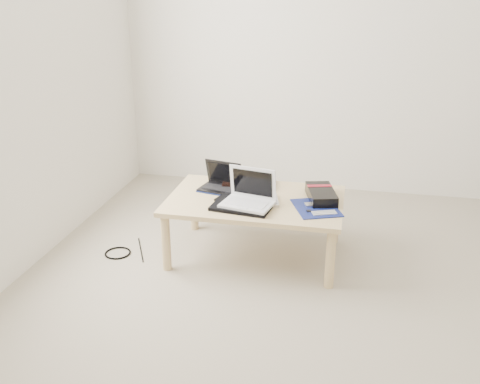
% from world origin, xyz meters
% --- Properties ---
extents(ground, '(4.00, 4.00, 0.00)m').
position_xyz_m(ground, '(0.00, 0.00, 0.00)').
color(ground, '#B0A68F').
rests_on(ground, ground).
extents(coffee_table, '(1.10, 0.70, 0.40)m').
position_xyz_m(coffee_table, '(-0.65, 0.65, 0.35)').
color(coffee_table, tan).
rests_on(coffee_table, ground).
extents(book, '(0.36, 0.31, 0.03)m').
position_xyz_m(book, '(-0.74, 0.92, 0.42)').
color(book, black).
rests_on(book, coffee_table).
extents(netbook, '(0.29, 0.24, 0.19)m').
position_xyz_m(netbook, '(-0.90, 0.77, 0.44)').
color(netbook, black).
rests_on(netbook, coffee_table).
extents(tablet, '(0.28, 0.25, 0.01)m').
position_xyz_m(tablet, '(-0.75, 0.61, 0.41)').
color(tablet, black).
rests_on(tablet, coffee_table).
extents(remote, '(0.09, 0.20, 0.02)m').
position_xyz_m(remote, '(-0.52, 0.63, 0.41)').
color(remote, '#B9B8BD').
rests_on(remote, coffee_table).
extents(neoprene_sleeve, '(0.38, 0.30, 0.02)m').
position_xyz_m(neoprene_sleeve, '(-0.70, 0.51, 0.41)').
color(neoprene_sleeve, black).
rests_on(neoprene_sleeve, coffee_table).
extents(white_laptop, '(0.34, 0.27, 0.22)m').
position_xyz_m(white_laptop, '(-0.66, 0.52, 0.46)').
color(white_laptop, white).
rests_on(white_laptop, neoprene_sleeve).
extents(motherboard, '(0.34, 0.38, 0.01)m').
position_xyz_m(motherboard, '(-0.26, 0.58, 0.40)').
color(motherboard, '#0C1B52').
rests_on(motherboard, coffee_table).
extents(gpu_box, '(0.23, 0.34, 0.07)m').
position_xyz_m(gpu_box, '(-0.24, 0.72, 0.43)').
color(gpu_box, black).
rests_on(gpu_box, coffee_table).
extents(cable_coil, '(0.12, 0.12, 0.01)m').
position_xyz_m(cable_coil, '(-0.78, 0.63, 0.41)').
color(cable_coil, black).
rests_on(cable_coil, coffee_table).
extents(floor_cable_coil, '(0.18, 0.18, 0.01)m').
position_xyz_m(floor_cable_coil, '(-1.54, 0.47, 0.01)').
color(floor_cable_coil, black).
rests_on(floor_cable_coil, ground).
extents(floor_cable_trail, '(0.16, 0.31, 0.01)m').
position_xyz_m(floor_cable_trail, '(-1.41, 0.55, 0.00)').
color(floor_cable_trail, black).
rests_on(floor_cable_trail, ground).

